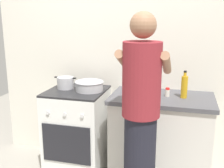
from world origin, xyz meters
TOP-DOWN VIEW (x-y plane):
  - back_wall at (0.20, 0.50)m, footprint 3.20×0.10m
  - countertop at (0.55, 0.15)m, footprint 1.00×0.60m
  - stove_range at (-0.35, 0.15)m, footprint 0.60×0.62m
  - pot at (-0.49, 0.19)m, footprint 0.25×0.18m
  - mixing_bowl at (-0.21, 0.17)m, footprint 0.30×0.30m
  - utensil_crock at (0.35, 0.32)m, footprint 0.10×0.10m
  - spice_bottle at (0.60, 0.16)m, footprint 0.04×0.04m
  - oil_bottle at (0.75, 0.16)m, footprint 0.06×0.06m
  - person at (0.43, -0.42)m, footprint 0.41×0.50m

SIDE VIEW (x-z plane):
  - stove_range at x=-0.35m, z-range 0.00..0.90m
  - countertop at x=0.55m, z-range 0.00..0.90m
  - person at x=0.43m, z-range 0.01..1.71m
  - spice_bottle at x=0.60m, z-range 0.90..0.99m
  - mixing_bowl at x=-0.21m, z-range 0.90..1.01m
  - pot at x=-0.49m, z-range 0.90..1.03m
  - utensil_crock at x=0.35m, z-range 0.84..1.16m
  - oil_bottle at x=0.75m, z-range 0.88..1.14m
  - back_wall at x=0.20m, z-range 0.00..2.50m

